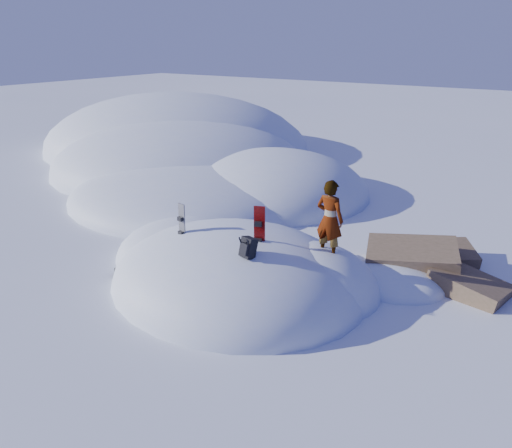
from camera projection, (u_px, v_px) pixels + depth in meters
The scene contains 9 objects.
ground at pixel (236, 285), 13.23m from camera, with size 120.00×120.00×0.00m, color white.
snow_mound at pixel (236, 280), 13.51m from camera, with size 8.00×6.00×3.00m.
snow_ridge at pixel (185, 162), 26.31m from camera, with size 21.50×18.50×6.40m.
rock_outcrop at pixel (411, 277), 13.65m from camera, with size 4.68×4.41×1.68m.
snowboard_red at pixel (259, 234), 12.24m from camera, with size 0.28×0.22×1.48m.
snowboard_dark at pixel (182, 227), 13.01m from camera, with size 0.25×0.16×1.32m.
backpack at pixel (248, 248), 11.55m from camera, with size 0.42×0.47×0.57m.
gear_pile at pixel (129, 272), 13.69m from camera, with size 0.85×0.76×0.22m.
person at pixel (330, 219), 12.14m from camera, with size 0.73×0.48×1.99m, color slate.
Camera 1 is at (6.97, -9.56, 6.16)m, focal length 35.00 mm.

